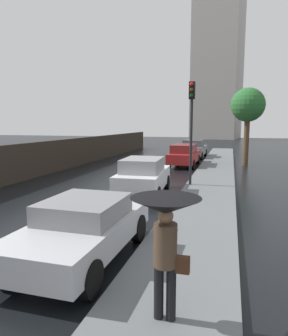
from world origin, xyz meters
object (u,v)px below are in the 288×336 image
object	(u,v)px
car_white_mid_road	(143,176)
car_silver_far_ahead	(83,228)
car_red_near_kerb	(184,155)
traffic_light	(191,115)
car_grey_behind_camera	(194,149)
street_tree_near	(248,106)
pedestrian_with_umbrella_near	(166,223)

from	to	relation	value
car_white_mid_road	car_silver_far_ahead	size ratio (longest dim) A/B	0.96
car_red_near_kerb	traffic_light	distance (m)	7.69
car_silver_far_ahead	car_red_near_kerb	bearing A→B (deg)	91.13
car_silver_far_ahead	car_grey_behind_camera	xyz separation A→B (m)	(-0.02, 20.71, 0.07)
street_tree_near	traffic_light	bearing A→B (deg)	-107.94
car_red_near_kerb	car_grey_behind_camera	size ratio (longest dim) A/B	1.06
car_grey_behind_camera	traffic_light	xyz separation A→B (m)	(1.28, -12.45, 2.54)
pedestrian_with_umbrella_near	car_silver_far_ahead	bearing A→B (deg)	140.18
car_silver_far_ahead	pedestrian_with_umbrella_near	world-z (taller)	pedestrian_with_umbrella_near
pedestrian_with_umbrella_near	street_tree_near	world-z (taller)	street_tree_near
car_red_near_kerb	pedestrian_with_umbrella_near	xyz separation A→B (m)	(2.24, -17.20, 0.78)
traffic_light	car_red_near_kerb	bearing A→B (deg)	100.49
car_white_mid_road	street_tree_near	distance (m)	11.88
car_grey_behind_camera	traffic_light	world-z (taller)	traffic_light
car_white_mid_road	car_silver_far_ahead	world-z (taller)	car_white_mid_road
car_white_mid_road	pedestrian_with_umbrella_near	size ratio (longest dim) A/B	2.18
car_silver_far_ahead	street_tree_near	size ratio (longest dim) A/B	0.77
car_red_near_kerb	car_grey_behind_camera	xyz separation A→B (m)	(0.05, 5.31, -0.01)
car_red_near_kerb	car_silver_far_ahead	xyz separation A→B (m)	(0.07, -15.41, -0.09)
traffic_light	street_tree_near	size ratio (longest dim) A/B	0.86
car_red_near_kerb	car_white_mid_road	world-z (taller)	car_white_mid_road
car_red_near_kerb	car_white_mid_road	xyz separation A→B (m)	(-0.36, -9.11, 0.00)
car_red_near_kerb	street_tree_near	xyz separation A→B (m)	(4.09, 1.41, 3.30)
car_white_mid_road	pedestrian_with_umbrella_near	world-z (taller)	pedestrian_with_umbrella_near
car_red_near_kerb	pedestrian_with_umbrella_near	bearing A→B (deg)	-81.91
pedestrian_with_umbrella_near	street_tree_near	size ratio (longest dim) A/B	0.34
car_red_near_kerb	car_white_mid_road	distance (m)	9.11
traffic_light	car_white_mid_road	bearing A→B (deg)	-130.58
car_white_mid_road	traffic_light	xyz separation A→B (m)	(1.68, 1.96, 2.52)
car_white_mid_road	pedestrian_with_umbrella_near	xyz separation A→B (m)	(2.60, -8.09, 0.78)
street_tree_near	pedestrian_with_umbrella_near	bearing A→B (deg)	-95.68
car_white_mid_road	car_grey_behind_camera	world-z (taller)	car_grey_behind_camera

